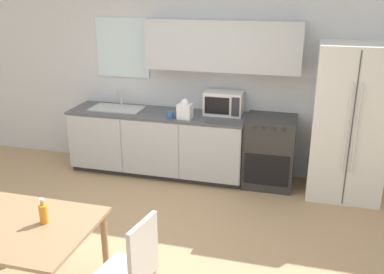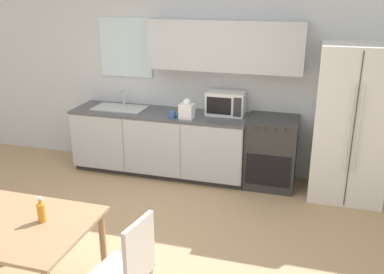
# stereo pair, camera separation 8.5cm
# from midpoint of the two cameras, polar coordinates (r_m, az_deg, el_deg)

# --- Properties ---
(ground_plane) EXTENTS (12.00, 12.00, 0.00)m
(ground_plane) POSITION_cam_midpoint_polar(r_m,az_deg,el_deg) (4.56, -6.38, -14.28)
(ground_plane) COLOR tan
(wall_back) EXTENTS (12.00, 0.38, 2.70)m
(wall_back) POSITION_cam_midpoint_polar(r_m,az_deg,el_deg) (5.91, 1.65, 8.84)
(wall_back) COLOR silver
(wall_back) RESTS_ON ground_plane
(kitchen_counter) EXTENTS (2.46, 0.67, 0.89)m
(kitchen_counter) POSITION_cam_midpoint_polar(r_m,az_deg,el_deg) (6.03, -3.88, -0.70)
(kitchen_counter) COLOR #333333
(kitchen_counter) RESTS_ON ground_plane
(oven_range) EXTENTS (0.64, 0.62, 0.93)m
(oven_range) POSITION_cam_midpoint_polar(r_m,az_deg,el_deg) (5.73, 10.94, -1.99)
(oven_range) COLOR #2D2D2D
(oven_range) RESTS_ON ground_plane
(refrigerator) EXTENTS (0.87, 0.74, 1.91)m
(refrigerator) POSITION_cam_midpoint_polar(r_m,az_deg,el_deg) (5.53, 20.90, 1.67)
(refrigerator) COLOR silver
(refrigerator) RESTS_ON ground_plane
(kitchen_sink) EXTENTS (0.73, 0.40, 0.24)m
(kitchen_sink) POSITION_cam_midpoint_polar(r_m,az_deg,el_deg) (6.12, -9.24, 3.89)
(kitchen_sink) COLOR #B7BABC
(kitchen_sink) RESTS_ON kitchen_counter
(microwave) EXTENTS (0.51, 0.31, 0.31)m
(microwave) POSITION_cam_midpoint_polar(r_m,az_deg,el_deg) (5.74, 4.96, 4.50)
(microwave) COLOR silver
(microwave) RESTS_ON kitchen_counter
(coffee_mug) EXTENTS (0.13, 0.09, 0.09)m
(coffee_mug) POSITION_cam_midpoint_polar(r_m,az_deg,el_deg) (5.61, -2.15, 3.01)
(coffee_mug) COLOR #335999
(coffee_mug) RESTS_ON kitchen_counter
(grocery_bag_0) EXTENTS (0.19, 0.17, 0.27)m
(grocery_bag_0) POSITION_cam_midpoint_polar(r_m,az_deg,el_deg) (5.56, -0.26, 3.64)
(grocery_bag_0) COLOR white
(grocery_bag_0) RESTS_ON kitchen_counter
(dining_table) EXTENTS (1.14, 0.92, 0.75)m
(dining_table) POSITION_cam_midpoint_polar(r_m,az_deg,el_deg) (3.76, -21.30, -11.99)
(dining_table) COLOR #997551
(dining_table) RESTS_ON ground_plane
(dining_chair_side) EXTENTS (0.47, 0.47, 0.93)m
(dining_chair_side) POSITION_cam_midpoint_polar(r_m,az_deg,el_deg) (3.40, -7.44, -16.50)
(dining_chair_side) COLOR beige
(dining_chair_side) RESTS_ON ground_plane
(drink_bottle) EXTENTS (0.07, 0.07, 0.21)m
(drink_bottle) POSITION_cam_midpoint_polar(r_m,az_deg,el_deg) (3.64, -18.81, -9.40)
(drink_bottle) COLOR orange
(drink_bottle) RESTS_ON dining_table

